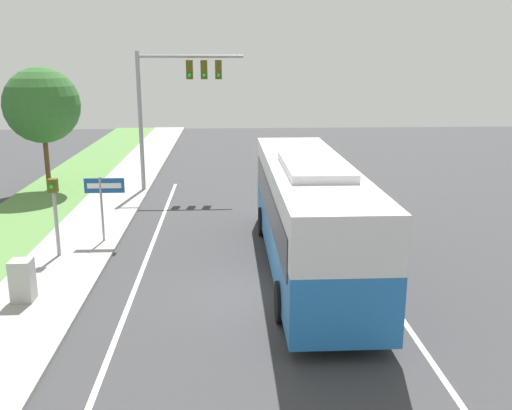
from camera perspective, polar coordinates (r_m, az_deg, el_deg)
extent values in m
plane|color=#38383A|center=(16.33, 0.34, -9.08)|extent=(80.00, 80.00, 0.00)
cube|color=#9E9E99|center=(17.12, -21.11, -8.74)|extent=(2.80, 80.00, 0.12)
cube|color=silver|center=(16.53, -12.38, -9.12)|extent=(0.14, 30.00, 0.01)
cube|color=silver|center=(16.92, 12.75, -8.58)|extent=(0.14, 30.00, 0.01)
cube|color=#236BB7|center=(18.01, 5.22, -2.78)|extent=(2.50, 11.91, 1.67)
cube|color=silver|center=(17.63, 5.33, 1.93)|extent=(2.50, 11.91, 1.36)
cube|color=black|center=(17.73, 5.29, 0.45)|extent=(2.54, 10.95, 1.03)
cube|color=silver|center=(16.60, 5.84, 3.96)|extent=(1.75, 4.17, 0.24)
cylinder|color=black|center=(21.60, 0.64, -1.64)|extent=(0.28, 1.06, 1.06)
cylinder|color=black|center=(21.88, 6.92, -1.53)|extent=(0.28, 1.06, 1.06)
cylinder|color=black|center=(14.67, 2.53, -9.64)|extent=(0.28, 1.06, 1.06)
cylinder|color=black|center=(15.09, 11.75, -9.25)|extent=(0.28, 1.06, 1.06)
cylinder|color=#939399|center=(28.76, -11.47, 8.01)|extent=(0.20, 0.20, 6.86)
cylinder|color=#939399|center=(28.34, -6.57, 14.55)|extent=(5.06, 0.14, 0.14)
cube|color=#47470F|center=(28.35, -6.66, 13.29)|extent=(0.32, 0.28, 0.90)
sphere|color=#1ED838|center=(28.17, -6.67, 12.78)|extent=(0.18, 0.18, 0.18)
cube|color=#47470F|center=(28.32, -5.22, 13.33)|extent=(0.32, 0.28, 0.90)
sphere|color=#1ED838|center=(28.14, -5.22, 12.82)|extent=(0.18, 0.18, 0.18)
cube|color=#47470F|center=(28.30, -3.77, 13.35)|extent=(0.32, 0.28, 0.90)
sphere|color=#1ED838|center=(28.13, -3.77, 12.84)|extent=(0.18, 0.18, 0.18)
cylinder|color=#939399|center=(19.93, -19.36, -1.37)|extent=(0.12, 0.12, 2.73)
cube|color=#47470F|center=(19.67, -19.64, 1.85)|extent=(0.28, 0.24, 0.44)
sphere|color=#1ED838|center=(19.53, -19.76, 1.75)|extent=(0.14, 0.14, 0.14)
cylinder|color=#939399|center=(21.11, -15.15, -0.56)|extent=(0.08, 0.08, 2.47)
cube|color=#19478C|center=(20.86, -14.93, 1.89)|extent=(1.41, 0.03, 0.53)
cube|color=white|center=(20.85, -14.94, 1.87)|extent=(1.20, 0.01, 0.19)
cube|color=#A8A8A3|center=(16.77, -22.32, -7.00)|extent=(0.57, 0.55, 1.16)
cylinder|color=brown|center=(30.21, -20.19, 4.31)|extent=(0.24, 0.24, 3.12)
sphere|color=#33662D|center=(29.90, -20.63, 9.33)|extent=(3.66, 3.66, 3.66)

